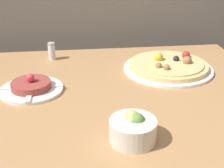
# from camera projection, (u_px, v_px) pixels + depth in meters

# --- Properties ---
(dining_table) EXTENTS (1.13, 0.89, 0.77)m
(dining_table) POSITION_uv_depth(u_px,v_px,m) (108.00, 121.00, 1.06)
(dining_table) COLOR #AD7F51
(dining_table) RESTS_ON ground_plane
(pizza_plate) EXTENTS (0.34, 0.34, 0.06)m
(pizza_plate) POSITION_uv_depth(u_px,v_px,m) (168.00, 66.00, 1.18)
(pizza_plate) COLOR white
(pizza_plate) RESTS_ON dining_table
(tartare_plate) EXTENTS (0.21, 0.21, 0.06)m
(tartare_plate) POSITION_uv_depth(u_px,v_px,m) (31.00, 87.00, 1.02)
(tartare_plate) COLOR white
(tartare_plate) RESTS_ON dining_table
(small_bowl) EXTENTS (0.12, 0.12, 0.07)m
(small_bowl) POSITION_uv_depth(u_px,v_px,m) (133.00, 128.00, 0.76)
(small_bowl) COLOR silver
(small_bowl) RESTS_ON dining_table
(salt_shaker) EXTENTS (0.03, 0.03, 0.07)m
(salt_shaker) POSITION_uv_depth(u_px,v_px,m) (52.00, 51.00, 1.27)
(salt_shaker) COLOR silver
(salt_shaker) RESTS_ON dining_table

